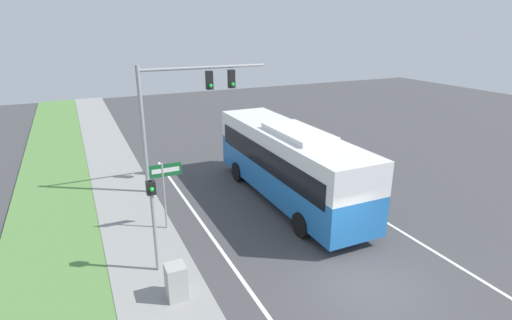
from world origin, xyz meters
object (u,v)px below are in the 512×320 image
pedestrian_signal (153,213)px  utility_cabinet (176,282)px  bus (288,160)px  street_sign (165,183)px  signal_gantry (182,101)px

pedestrian_signal → utility_cabinet: size_ratio=3.02×
bus → street_sign: size_ratio=3.64×
signal_gantry → pedestrian_signal: (-2.95, -6.92, -2.26)m
street_sign → utility_cabinet: 4.80m
signal_gantry → utility_cabinet: (-2.73, -8.62, -3.85)m
bus → pedestrian_signal: size_ratio=3.17×
signal_gantry → pedestrian_signal: 7.85m
street_sign → signal_gantry: bearing=64.7°
signal_gantry → street_sign: 5.15m
street_sign → utility_cabinet: size_ratio=2.63×
pedestrian_signal → street_sign: bearing=70.3°
bus → signal_gantry: size_ratio=1.65×
pedestrian_signal → utility_cabinet: 2.34m
signal_gantry → pedestrian_signal: bearing=-113.1°
bus → utility_cabinet: bus is taller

